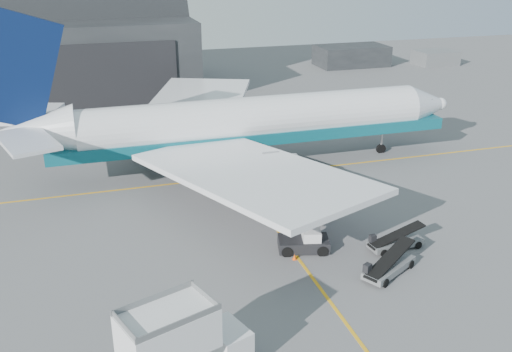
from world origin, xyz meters
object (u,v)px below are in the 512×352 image
object	(u,v)px
pushback_tug	(305,242)
catering_truck	(180,348)
belt_loader_b	(395,242)
airliner	(237,124)
belt_loader_a	(388,266)

from	to	relation	value
pushback_tug	catering_truck	bearing A→B (deg)	-120.00
pushback_tug	belt_loader_b	bearing A→B (deg)	-0.68
catering_truck	belt_loader_b	distance (m)	21.66
airliner	belt_loader_a	distance (m)	25.01
catering_truck	belt_loader_b	size ratio (longest dim) A/B	1.61
airliner	belt_loader_b	world-z (taller)	airliner
catering_truck	belt_loader_a	size ratio (longest dim) A/B	1.55
airliner	belt_loader_a	bearing A→B (deg)	-78.47
airliner	belt_loader_a	world-z (taller)	airliner
catering_truck	pushback_tug	size ratio (longest dim) A/B	1.79
belt_loader_a	belt_loader_b	xyz separation A→B (m)	(2.41, 3.25, -0.05)
belt_loader_a	belt_loader_b	distance (m)	4.05
pushback_tug	belt_loader_b	size ratio (longest dim) A/B	0.90
belt_loader_a	belt_loader_b	world-z (taller)	belt_loader_a
airliner	pushback_tug	distance (m)	19.49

